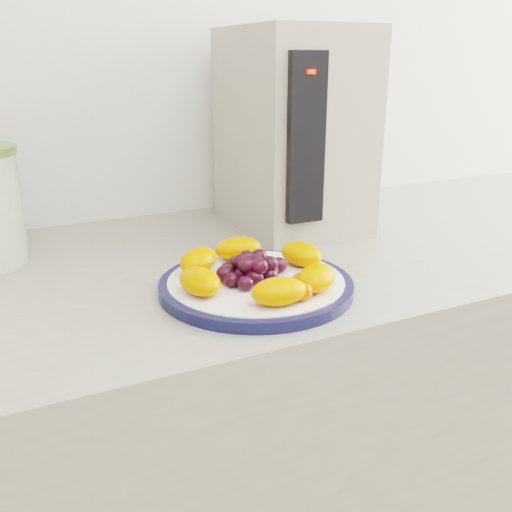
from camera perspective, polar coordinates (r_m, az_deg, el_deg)
name	(u,v)px	position (r m, az deg, el deg)	size (l,w,h in m)	color
counter	(239,485)	(1.14, -1.72, -21.91)	(3.50, 0.60, 0.90)	gray
cabinet_face	(239,498)	(1.16, -1.71, -23.03)	(3.48, 0.58, 0.84)	olive
plate_rim	(256,286)	(0.77, 0.00, -3.00)	(0.26, 0.26, 0.01)	#11143B
plate_face	(256,285)	(0.77, 0.00, -2.93)	(0.24, 0.24, 0.02)	white
appliance_body	(291,131)	(1.04, 3.57, 12.40)	(0.20, 0.28, 0.35)	#A49B8C
appliance_panel	(306,140)	(0.89, 4.98, 11.51)	(0.06, 0.02, 0.26)	black
appliance_led	(311,72)	(0.87, 5.53, 17.88)	(0.01, 0.01, 0.01)	#FF0C05
fruit_plate	(256,269)	(0.76, 0.05, -1.28)	(0.22, 0.22, 0.04)	#FF6C00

